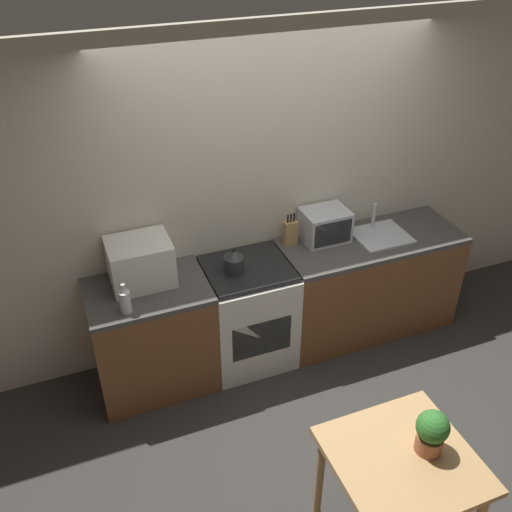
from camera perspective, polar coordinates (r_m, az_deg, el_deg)
name	(u,v)px	position (r m, az deg, el deg)	size (l,w,h in m)	color
ground_plane	(320,404)	(4.52, 6.44, -14.50)	(16.00, 16.00, 0.00)	#33302D
wall_back	(269,193)	(4.48, 1.36, 6.32)	(10.00, 0.06, 2.60)	beige
counter_left_run	(153,336)	(4.44, -10.30, -7.92)	(0.88, 0.62, 0.90)	brown
counter_right_run	(366,283)	(4.99, 10.97, -2.69)	(1.52, 0.62, 0.90)	brown
stove_range	(248,313)	(4.58, -0.84, -5.74)	(0.66, 0.62, 0.90)	silver
kettle	(234,261)	(4.21, -2.22, -0.54)	(0.15, 0.15, 0.20)	#2D2D2D
microwave	(140,262)	(4.15, -11.48, -0.62)	(0.44, 0.36, 0.33)	silver
bottle	(125,301)	(3.92, -12.95, -4.44)	(0.08, 0.08, 0.23)	silver
knife_block	(290,232)	(4.53, 3.46, 2.36)	(0.11, 0.06, 0.27)	tan
toaster_oven	(325,225)	(4.61, 6.91, 3.07)	(0.37, 0.29, 0.26)	silver
sink_basin	(381,235)	(4.78, 12.35, 2.09)	(0.43, 0.39, 0.24)	silver
dining_table	(401,471)	(3.41, 14.28, -20.15)	(0.76, 0.73, 0.77)	tan
potted_plant	(432,431)	(3.28, 17.16, -16.41)	(0.18, 0.18, 0.27)	#9E5B3D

